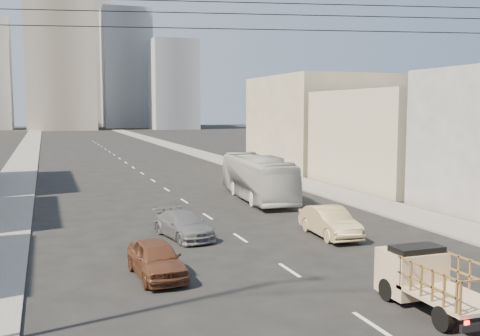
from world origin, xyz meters
TOP-DOWN VIEW (x-y plane):
  - sidewalk_left at (-11.75, 70.00)m, footprint 3.50×180.00m
  - sidewalk_right at (11.75, 70.00)m, footprint 3.50×180.00m
  - lane_dashes at (0.00, 53.00)m, footprint 0.15×104.00m
  - flatbed_pickup at (2.51, 2.42)m, footprint 1.95×4.41m
  - city_bus at (5.17, 25.08)m, footprint 3.62×11.48m
  - sedan_brown at (-5.23, 8.86)m, footprint 1.94×4.28m
  - sedan_tan at (4.39, 12.80)m, footprint 1.82×4.65m
  - sedan_grey at (-2.70, 14.99)m, footprint 2.64×4.75m
  - overhead_wires at (0.00, 1.50)m, footprint 23.01×5.02m
  - bldg_right_mid at (19.50, 28.00)m, footprint 11.00×14.00m
  - bldg_right_far at (20.00, 44.00)m, footprint 12.00×16.00m
  - high_rise_tower at (-4.00, 170.00)m, footprint 20.00×20.00m
  - midrise_ne at (18.00, 185.00)m, footprint 16.00×16.00m
  - midrise_back at (6.00, 200.00)m, footprint 18.00×18.00m
  - midrise_east at (30.00, 165.00)m, footprint 14.00×14.00m

SIDE VIEW (x-z plane):
  - lane_dashes at x=0.00m, z-range 0.00..0.01m
  - sidewalk_left at x=-11.75m, z-range 0.00..0.12m
  - sidewalk_right at x=11.75m, z-range 0.00..0.12m
  - sedan_grey at x=-2.70m, z-range 0.00..1.30m
  - sedan_brown at x=-5.23m, z-range 0.00..1.42m
  - sedan_tan at x=4.39m, z-range 0.00..1.51m
  - flatbed_pickup at x=2.51m, z-range 0.14..2.04m
  - city_bus at x=5.17m, z-range 0.00..3.15m
  - bldg_right_mid at x=19.50m, z-range 0.00..8.00m
  - bldg_right_far at x=20.00m, z-range 0.00..10.00m
  - overhead_wires at x=0.00m, z-range 8.60..9.33m
  - midrise_east at x=30.00m, z-range 0.00..28.00m
  - midrise_ne at x=18.00m, z-range 0.00..40.00m
  - midrise_back at x=6.00m, z-range 0.00..44.00m
  - high_rise_tower at x=-4.00m, z-range 0.00..60.00m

